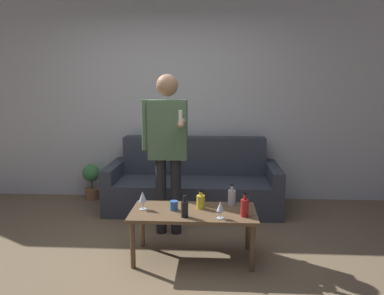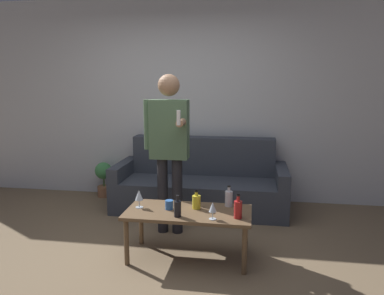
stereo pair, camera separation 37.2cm
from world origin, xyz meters
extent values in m
plane|color=#756047|center=(0.00, 0.00, 0.00)|extent=(16.00, 16.00, 0.00)
cube|color=silver|center=(0.00, 2.07, 1.35)|extent=(8.00, 0.06, 2.70)
cube|color=#383D47|center=(0.36, 1.44, 0.20)|extent=(1.86, 0.62, 0.39)
cube|color=#383D47|center=(0.36, 1.86, 0.44)|extent=(1.86, 0.24, 0.88)
cube|color=#383D47|center=(-0.64, 1.56, 0.29)|extent=(0.14, 0.86, 0.57)
cube|color=#383D47|center=(1.36, 1.56, 0.29)|extent=(0.14, 0.86, 0.57)
cube|color=brown|center=(0.44, 0.22, 0.44)|extent=(1.13, 0.54, 0.03)
cylinder|color=brown|center=(-0.07, 0.00, 0.21)|extent=(0.04, 0.04, 0.42)
cylinder|color=brown|center=(0.95, 0.00, 0.21)|extent=(0.04, 0.04, 0.42)
cylinder|color=brown|center=(-0.07, 0.44, 0.21)|extent=(0.04, 0.04, 0.42)
cylinder|color=brown|center=(0.95, 0.44, 0.21)|extent=(0.04, 0.04, 0.42)
cylinder|color=silver|center=(0.79, 0.41, 0.52)|extent=(0.07, 0.07, 0.14)
cylinder|color=silver|center=(0.79, 0.41, 0.62)|extent=(0.03, 0.03, 0.06)
cylinder|color=black|center=(0.79, 0.41, 0.64)|extent=(0.03, 0.03, 0.01)
cylinder|color=#B21E1E|center=(0.89, 0.11, 0.53)|extent=(0.07, 0.07, 0.15)
cylinder|color=#B21E1E|center=(0.89, 0.11, 0.63)|extent=(0.03, 0.03, 0.06)
cylinder|color=black|center=(0.89, 0.11, 0.65)|extent=(0.03, 0.03, 0.01)
cylinder|color=yellow|center=(0.50, 0.29, 0.51)|extent=(0.08, 0.08, 0.12)
cylinder|color=yellow|center=(0.50, 0.29, 0.60)|extent=(0.03, 0.03, 0.05)
cylinder|color=black|center=(0.50, 0.29, 0.61)|extent=(0.03, 0.03, 0.01)
cylinder|color=black|center=(0.37, 0.06, 0.52)|extent=(0.06, 0.06, 0.14)
cylinder|color=black|center=(0.37, 0.06, 0.61)|extent=(0.02, 0.02, 0.05)
cylinder|color=black|center=(0.37, 0.06, 0.64)|extent=(0.03, 0.03, 0.01)
cylinder|color=silver|center=(-0.02, 0.23, 0.45)|extent=(0.07, 0.07, 0.01)
cylinder|color=silver|center=(-0.02, 0.23, 0.49)|extent=(0.01, 0.01, 0.07)
cone|color=silver|center=(-0.02, 0.23, 0.57)|extent=(0.07, 0.07, 0.09)
cylinder|color=silver|center=(0.68, 0.05, 0.45)|extent=(0.06, 0.06, 0.01)
cylinder|color=silver|center=(0.68, 0.05, 0.49)|extent=(0.01, 0.01, 0.06)
cone|color=silver|center=(0.68, 0.05, 0.56)|extent=(0.07, 0.07, 0.08)
cylinder|color=#3366B2|center=(0.26, 0.23, 0.49)|extent=(0.07, 0.07, 0.08)
cylinder|color=#232328|center=(0.07, 0.78, 0.40)|extent=(0.11, 0.11, 0.81)
cylinder|color=#232328|center=(0.22, 0.78, 0.40)|extent=(0.11, 0.11, 0.81)
cube|color=#4C6B4C|center=(0.15, 0.78, 1.11)|extent=(0.40, 0.17, 0.61)
sphere|color=#9E7556|center=(0.15, 0.78, 1.56)|extent=(0.22, 0.22, 0.22)
cylinder|color=#4C6B4C|center=(-0.09, 0.78, 1.16)|extent=(0.07, 0.07, 0.52)
cylinder|color=#9E7556|center=(0.30, 0.65, 1.20)|extent=(0.07, 0.27, 0.07)
cube|color=white|center=(0.30, 0.48, 1.26)|extent=(0.03, 0.03, 0.14)
cylinder|color=#936042|center=(-1.05, 1.87, 0.07)|extent=(0.18, 0.18, 0.15)
cylinder|color=#476B38|center=(-1.05, 1.87, 0.22)|extent=(0.02, 0.02, 0.14)
sphere|color=#428E4C|center=(-1.05, 1.87, 0.37)|extent=(0.23, 0.23, 0.23)
camera|label=1|loc=(0.62, -2.99, 1.60)|focal=35.00mm
camera|label=2|loc=(0.99, -2.95, 1.60)|focal=35.00mm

